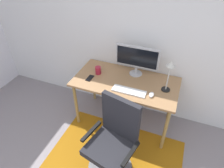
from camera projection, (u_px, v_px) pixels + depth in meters
name	position (u px, v px, depth m)	size (l,w,h in m)	color
wall_back	(146.00, 33.00, 2.60)	(6.00, 0.10, 2.60)	white
area_rug	(113.00, 162.00, 2.54)	(1.68, 1.28, 0.01)	#9A5D0F
desk	(125.00, 85.00, 2.69)	(1.41, 0.71, 0.77)	#A0754C
monitor	(137.00, 58.00, 2.63)	(0.59, 0.18, 0.42)	#B2B2B7
keyboard	(129.00, 91.00, 2.47)	(0.43, 0.13, 0.02)	white
computer_mouse	(151.00, 95.00, 2.40)	(0.06, 0.10, 0.03)	white
coffee_cup	(98.00, 70.00, 2.76)	(0.08, 0.08, 0.11)	maroon
cell_phone	(90.00, 78.00, 2.69)	(0.07, 0.14, 0.01)	black
desk_lamp	(170.00, 70.00, 2.32)	(0.11, 0.11, 0.42)	black
office_chair	(113.00, 146.00, 2.26)	(0.62, 0.57, 1.02)	slate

